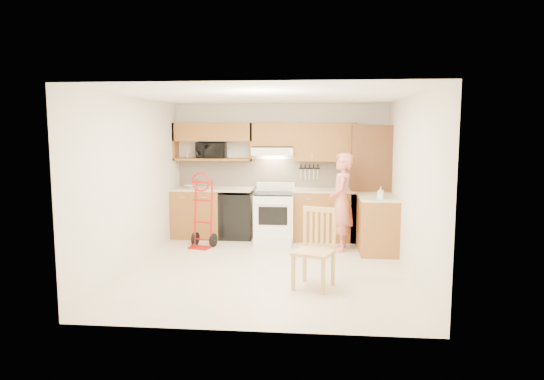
# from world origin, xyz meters

# --- Properties ---
(floor) EXTENTS (4.00, 4.50, 0.02)m
(floor) POSITION_xyz_m (0.00, 0.00, -0.01)
(floor) COLOR beige
(floor) RESTS_ON ground
(ceiling) EXTENTS (4.00, 4.50, 0.02)m
(ceiling) POSITION_xyz_m (0.00, 0.00, 2.51)
(ceiling) COLOR white
(ceiling) RESTS_ON ground
(wall_back) EXTENTS (4.00, 0.02, 2.50)m
(wall_back) POSITION_xyz_m (0.00, 2.26, 1.25)
(wall_back) COLOR beige
(wall_back) RESTS_ON ground
(wall_front) EXTENTS (4.00, 0.02, 2.50)m
(wall_front) POSITION_xyz_m (0.00, -2.26, 1.25)
(wall_front) COLOR beige
(wall_front) RESTS_ON ground
(wall_left) EXTENTS (0.02, 4.50, 2.50)m
(wall_left) POSITION_xyz_m (-2.01, 0.00, 1.25)
(wall_left) COLOR beige
(wall_left) RESTS_ON ground
(wall_right) EXTENTS (0.02, 4.50, 2.50)m
(wall_right) POSITION_xyz_m (2.01, 0.00, 1.25)
(wall_right) COLOR beige
(wall_right) RESTS_ON ground
(backsplash) EXTENTS (3.92, 0.03, 0.55)m
(backsplash) POSITION_xyz_m (0.00, 2.23, 1.20)
(backsplash) COLOR beige
(backsplash) RESTS_ON wall_back
(lower_cab_left) EXTENTS (0.90, 0.60, 0.90)m
(lower_cab_left) POSITION_xyz_m (-1.55, 1.95, 0.45)
(lower_cab_left) COLOR olive
(lower_cab_left) RESTS_ON ground
(dishwasher) EXTENTS (0.60, 0.60, 0.85)m
(dishwasher) POSITION_xyz_m (-0.80, 1.95, 0.42)
(dishwasher) COLOR black
(dishwasher) RESTS_ON ground
(lower_cab_right) EXTENTS (1.14, 0.60, 0.90)m
(lower_cab_right) POSITION_xyz_m (0.83, 1.95, 0.45)
(lower_cab_right) COLOR olive
(lower_cab_right) RESTS_ON ground
(countertop_left) EXTENTS (1.50, 0.63, 0.04)m
(countertop_left) POSITION_xyz_m (-1.25, 1.95, 0.92)
(countertop_left) COLOR beige
(countertop_left) RESTS_ON lower_cab_left
(countertop_right) EXTENTS (1.14, 0.63, 0.04)m
(countertop_right) POSITION_xyz_m (0.83, 1.95, 0.92)
(countertop_right) COLOR beige
(countertop_right) RESTS_ON lower_cab_right
(cab_return_right) EXTENTS (0.60, 1.00, 0.90)m
(cab_return_right) POSITION_xyz_m (1.70, 1.15, 0.45)
(cab_return_right) COLOR olive
(cab_return_right) RESTS_ON ground
(countertop_return) EXTENTS (0.63, 1.00, 0.04)m
(countertop_return) POSITION_xyz_m (1.70, 1.15, 0.92)
(countertop_return) COLOR beige
(countertop_return) RESTS_ON cab_return_right
(pantry_tall) EXTENTS (0.70, 0.60, 2.10)m
(pantry_tall) POSITION_xyz_m (1.65, 1.95, 1.05)
(pantry_tall) COLOR #563015
(pantry_tall) RESTS_ON ground
(upper_cab_left) EXTENTS (1.50, 0.33, 0.34)m
(upper_cab_left) POSITION_xyz_m (-1.25, 2.08, 1.98)
(upper_cab_left) COLOR olive
(upper_cab_left) RESTS_ON wall_back
(upper_shelf_mw) EXTENTS (1.50, 0.33, 0.04)m
(upper_shelf_mw) POSITION_xyz_m (-1.25, 2.08, 1.47)
(upper_shelf_mw) COLOR olive
(upper_shelf_mw) RESTS_ON wall_back
(upper_cab_center) EXTENTS (0.76, 0.33, 0.44)m
(upper_cab_center) POSITION_xyz_m (-0.12, 2.08, 1.94)
(upper_cab_center) COLOR olive
(upper_cab_center) RESTS_ON wall_back
(upper_cab_right) EXTENTS (1.14, 0.33, 0.70)m
(upper_cab_right) POSITION_xyz_m (0.83, 2.08, 1.80)
(upper_cab_right) COLOR olive
(upper_cab_right) RESTS_ON wall_back
(range_hood) EXTENTS (0.76, 0.46, 0.14)m
(range_hood) POSITION_xyz_m (-0.12, 2.02, 1.63)
(range_hood) COLOR white
(range_hood) RESTS_ON wall_back
(knife_strip) EXTENTS (0.40, 0.05, 0.29)m
(knife_strip) POSITION_xyz_m (0.55, 2.21, 1.24)
(knife_strip) COLOR black
(knife_strip) RESTS_ON backsplash
(microwave) EXTENTS (0.57, 0.41, 0.30)m
(microwave) POSITION_xyz_m (-1.29, 2.08, 1.64)
(microwave) COLOR black
(microwave) RESTS_ON upper_shelf_mw
(range) EXTENTS (0.71, 0.93, 1.05)m
(range) POSITION_xyz_m (-0.07, 1.72, 0.52)
(range) COLOR white
(range) RESTS_ON ground
(person) EXTENTS (0.44, 0.63, 1.65)m
(person) POSITION_xyz_m (1.10, 1.18, 0.82)
(person) COLOR #D77261
(person) RESTS_ON ground
(hand_truck) EXTENTS (0.55, 0.52, 1.18)m
(hand_truck) POSITION_xyz_m (-1.28, 1.16, 0.59)
(hand_truck) COLOR #B0120F
(hand_truck) RESTS_ON ground
(dining_chair) EXTENTS (0.60, 0.63, 1.03)m
(dining_chair) POSITION_xyz_m (0.66, -0.83, 0.51)
(dining_chair) COLOR tan
(dining_chair) RESTS_ON ground
(soap_bottle) EXTENTS (0.11, 0.11, 0.19)m
(soap_bottle) POSITION_xyz_m (1.70, 0.83, 1.04)
(soap_bottle) COLOR white
(soap_bottle) RESTS_ON countertop_return
(bowl) EXTENTS (0.26, 0.26, 0.05)m
(bowl) POSITION_xyz_m (-1.68, 1.95, 0.96)
(bowl) COLOR white
(bowl) RESTS_ON countertop_left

